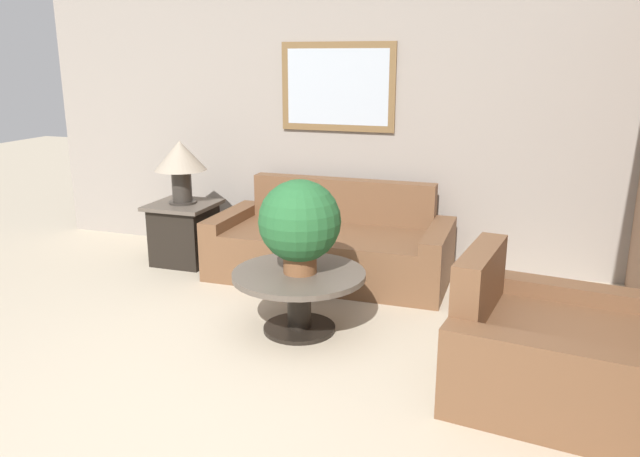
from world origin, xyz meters
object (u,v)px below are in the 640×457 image
(armchair, at_px, (542,350))
(side_table, at_px, (185,232))
(potted_plant_on_table, at_px, (300,223))
(couch_main, at_px, (331,247))
(coffee_table, at_px, (299,288))
(table_lamp, at_px, (180,160))

(armchair, distance_m, side_table, 3.50)
(side_table, bearing_deg, potted_plant_on_table, -35.14)
(couch_main, distance_m, armchair, 2.33)
(coffee_table, relative_size, potted_plant_on_table, 1.43)
(couch_main, distance_m, coffee_table, 1.19)
(couch_main, xyz_separation_m, potted_plant_on_table, (0.15, -1.18, 0.53))
(coffee_table, relative_size, side_table, 1.60)
(table_lamp, height_order, potted_plant_on_table, table_lamp)
(table_lamp, relative_size, potted_plant_on_table, 0.89)
(armchair, height_order, potted_plant_on_table, potted_plant_on_table)
(couch_main, height_order, table_lamp, table_lamp)
(table_lamp, bearing_deg, potted_plant_on_table, -35.14)
(side_table, height_order, potted_plant_on_table, potted_plant_on_table)
(armchair, relative_size, coffee_table, 1.33)
(table_lamp, bearing_deg, couch_main, 2.84)
(side_table, xyz_separation_m, potted_plant_on_table, (1.58, -1.11, 0.50))
(potted_plant_on_table, bearing_deg, coffee_table, 155.89)
(couch_main, height_order, side_table, couch_main)
(couch_main, height_order, armchair, same)
(side_table, xyz_separation_m, table_lamp, (0.00, 0.00, 0.68))
(armchair, distance_m, potted_plant_on_table, 1.73)
(side_table, bearing_deg, armchair, -24.48)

